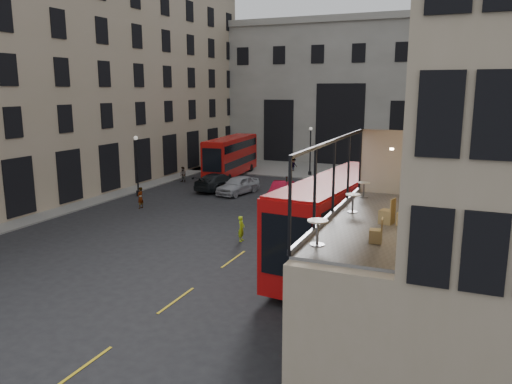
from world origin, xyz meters
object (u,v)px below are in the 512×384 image
at_px(pedestrian_d, 407,175).
at_px(cafe_table_far, 364,187).
at_px(car_b, 282,191).
at_px(cafe_chair_b, 387,216).
at_px(bus_far, 231,155).
at_px(street_lamp_a, 137,169).
at_px(pedestrian_e, 140,198).
at_px(cyclist, 241,229).
at_px(cafe_table_near, 317,229).
at_px(traffic_light_near, 287,197).
at_px(car_c, 218,182).
at_px(traffic_light_far, 211,156).
at_px(pedestrian_a, 183,175).
at_px(pedestrian_c, 350,169).
at_px(pedestrian_b, 294,165).
at_px(bicycle, 297,227).
at_px(bus_near, 336,218).
at_px(cafe_table_mid, 353,200).
at_px(cafe_chair_a, 376,235).
at_px(cafe_chair_d, 414,195).
at_px(car_a, 238,185).
at_px(cafe_chair_c, 405,218).
at_px(street_lamp_b, 310,154).

relative_size(pedestrian_d, cafe_table_far, 2.79).
xyz_separation_m(car_b, cafe_table_far, (10.21, -17.74, 4.28)).
bearing_deg(cafe_chair_b, bus_far, 124.23).
height_order(street_lamp_a, pedestrian_e, street_lamp_a).
height_order(cyclist, cafe_chair_b, cafe_chair_b).
xyz_separation_m(bus_far, cafe_table_near, (19.17, -33.89, 2.73)).
height_order(traffic_light_near, cafe_table_near, cafe_table_near).
relative_size(car_b, car_c, 0.84).
distance_m(traffic_light_far, pedestrian_a, 3.60).
xyz_separation_m(street_lamp_a, pedestrian_c, (15.31, 16.66, -1.51)).
xyz_separation_m(pedestrian_b, cafe_table_near, (13.96, -39.59, 4.33)).
bearing_deg(pedestrian_c, street_lamp_a, 22.97).
distance_m(car_b, pedestrian_d, 14.38).
bearing_deg(bicycle, pedestrian_d, -15.70).
height_order(traffic_light_far, pedestrian_b, traffic_light_far).
distance_m(bus_near, cafe_table_mid, 6.81).
height_order(cafe_table_far, cafe_chair_a, cafe_chair_a).
relative_size(cyclist, pedestrian_a, 1.01).
distance_m(car_c, pedestrian_b, 13.21).
relative_size(traffic_light_near, car_b, 0.82).
relative_size(bus_near, pedestrian_e, 7.27).
bearing_deg(cafe_chair_b, street_lamp_a, 142.71).
bearing_deg(cafe_chair_d, cafe_table_far, -175.43).
xyz_separation_m(pedestrian_b, cafe_chair_a, (15.58, -38.65, 4.04)).
bearing_deg(car_a, bus_far, 130.68).
height_order(street_lamp_a, car_c, street_lamp_a).
bearing_deg(cafe_chair_c, street_lamp_a, 143.36).
height_order(bus_far, car_c, bus_far).
height_order(cafe_chair_b, cafe_chair_c, cafe_chair_b).
height_order(cafe_chair_c, cafe_chair_d, cafe_chair_c).
bearing_deg(cafe_chair_b, cyclist, 136.32).
relative_size(bus_far, cafe_chair_c, 12.59).
distance_m(pedestrian_c, cafe_table_far, 31.93).
bearing_deg(cafe_chair_b, traffic_light_near, 123.17).
bearing_deg(pedestrian_e, car_b, 130.24).
relative_size(street_lamp_a, bus_far, 0.49).
bearing_deg(car_c, bicycle, 143.81).
bearing_deg(cafe_chair_b, pedestrian_b, 113.25).
distance_m(pedestrian_a, cafe_chair_b, 35.23).
bearing_deg(pedestrian_c, pedestrian_e, 34.49).
bearing_deg(cafe_chair_d, cafe_table_near, -105.28).
xyz_separation_m(cyclist, cafe_chair_c, (10.65, -9.61, 4.06)).
xyz_separation_m(traffic_light_far, pedestrian_d, (19.33, 4.69, -1.49)).
distance_m(bicycle, pedestrian_d, 21.29).
bearing_deg(street_lamp_a, pedestrian_e, -52.11).
bearing_deg(cafe_table_near, traffic_light_near, 112.36).
bearing_deg(traffic_light_near, pedestrian_c, 91.74).
height_order(cyclist, cafe_table_near, cafe_table_near).
bearing_deg(street_lamp_b, car_c, -117.38).
height_order(car_c, pedestrian_a, car_c).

